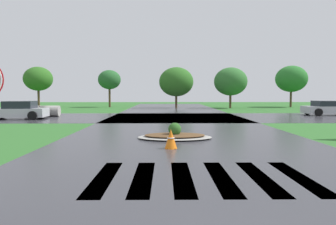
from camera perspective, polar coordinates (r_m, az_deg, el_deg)
name	(u,v)px	position (r m, az deg, el deg)	size (l,w,h in m)	color
asphalt_roadway	(184,138)	(13.13, 3.10, -4.79)	(10.53, 80.00, 0.01)	#35353A
asphalt_cross_road	(175,117)	(23.90, 1.41, -0.92)	(90.00, 9.48, 0.01)	#35353A
crosswalk_stripes	(201,177)	(7.15, 6.36, -12.11)	(4.95, 2.93, 0.01)	white
median_island	(175,135)	(12.88, 1.28, -4.36)	(3.17, 1.86, 0.68)	#9E9B93
car_silver_hatch	(329,108)	(29.72, 28.17, 0.69)	(4.30, 2.22, 1.26)	#B7B7BF
car_blue_compact	(17,111)	(24.87, -26.66, 0.30)	(4.35, 2.25, 1.34)	#B7B7BF
drainage_pipe_stack	(43,111)	(26.77, -22.66, 0.25)	(2.72, 1.01, 0.90)	#9E9B93
traffic_cone	(171,139)	(10.56, 0.55, -5.06)	(0.44, 0.44, 0.69)	orange
background_treeline	(202,81)	(39.68, 6.56, 6.04)	(45.44, 6.86, 5.62)	#4C3823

